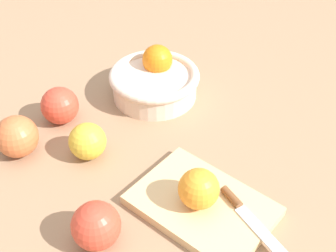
# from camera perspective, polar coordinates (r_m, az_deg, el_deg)

# --- Properties ---
(ground_plane) EXTENTS (2.40, 2.40, 0.00)m
(ground_plane) POSITION_cam_1_polar(r_m,az_deg,el_deg) (0.88, -1.19, -4.61)
(ground_plane) COLOR #997556
(bowl) EXTENTS (0.20, 0.20, 0.10)m
(bowl) POSITION_cam_1_polar(r_m,az_deg,el_deg) (1.03, -1.66, 5.74)
(bowl) COLOR beige
(bowl) RESTS_ON ground_plane
(cutting_board) EXTENTS (0.26, 0.21, 0.02)m
(cutting_board) POSITION_cam_1_polar(r_m,az_deg,el_deg) (0.80, 4.28, -9.88)
(cutting_board) COLOR #DBB77F
(cutting_board) RESTS_ON ground_plane
(orange_on_board) EXTENTS (0.07, 0.07, 0.07)m
(orange_on_board) POSITION_cam_1_polar(r_m,az_deg,el_deg) (0.77, 3.87, -7.84)
(orange_on_board) COLOR orange
(orange_on_board) RESTS_ON cutting_board
(knife) EXTENTS (0.16, 0.03, 0.01)m
(knife) POSITION_cam_1_polar(r_m,az_deg,el_deg) (0.78, 9.41, -10.42)
(knife) COLOR silver
(knife) RESTS_ON cutting_board
(apple_front_left) EXTENTS (0.08, 0.08, 0.08)m
(apple_front_left) POSITION_cam_1_polar(r_m,az_deg,el_deg) (0.98, -13.36, 2.50)
(apple_front_left) COLOR #D6422D
(apple_front_left) RESTS_ON ground_plane
(apple_front_left_2) EXTENTS (0.08, 0.08, 0.08)m
(apple_front_left_2) POSITION_cam_1_polar(r_m,az_deg,el_deg) (0.92, -18.35, -1.24)
(apple_front_left_2) COLOR #CC6638
(apple_front_left_2) RESTS_ON ground_plane
(apple_front_left_3) EXTENTS (0.07, 0.07, 0.07)m
(apple_front_left_3) POSITION_cam_1_polar(r_m,az_deg,el_deg) (0.88, -10.02, -1.89)
(apple_front_left_3) COLOR gold
(apple_front_left_3) RESTS_ON ground_plane
(apple_front_right) EXTENTS (0.08, 0.08, 0.08)m
(apple_front_right) POSITION_cam_1_polar(r_m,az_deg,el_deg) (0.74, -8.97, -12.19)
(apple_front_right) COLOR #D6422D
(apple_front_right) RESTS_ON ground_plane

